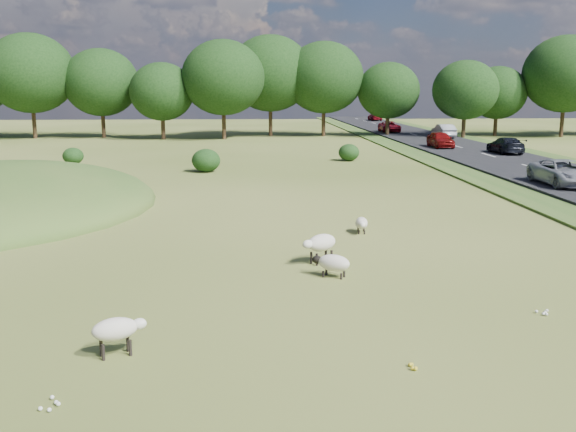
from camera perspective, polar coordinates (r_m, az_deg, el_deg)
The scene contains 14 objects.
ground at distance 39.15m, azimuth -4.37°, elevation 3.10°, with size 160.00×160.00×0.00m, color #41561B.
road at distance 52.75m, azimuth 18.14°, elevation 4.82°, with size 8.00×150.00×0.25m, color black.
treeline at distance 74.21m, azimuth -4.91°, elevation 12.02°, with size 96.28×14.66×11.70m.
shrubs at distance 46.57m, azimuth -6.27°, elevation 5.25°, with size 22.38×7.89×1.56m.
sheep_0 at distance 25.11m, azimuth 6.55°, elevation -0.64°, with size 0.57×1.10×0.62m.
sheep_1 at distance 20.61m, azimuth 2.92°, elevation -2.43°, with size 1.31×1.11×0.96m.
sheep_2 at distance 19.21m, azimuth 3.99°, elevation -4.18°, with size 1.22×0.93×0.69m.
sheep_3 at distance 14.10m, azimuth -15.01°, elevation -9.71°, with size 1.21×0.83×0.84m.
car_0 at distance 56.41m, azimuth 18.78°, elevation 5.98°, with size 1.88×4.62×1.34m, color black.
car_1 at distance 60.46m, azimuth 13.40°, elevation 6.64°, with size 1.72×4.29×1.46m, color maroon.
car_2 at distance 38.90m, azimuth 23.29°, elevation 3.58°, with size 2.33×5.05×1.40m, color #A4A6AC.
car_4 at distance 72.54m, azimuth 13.67°, elevation 7.36°, with size 1.56×4.48×1.48m, color #9B9FA3.
car_5 at distance 109.91m, azimuth 7.74°, elevation 8.75°, with size 1.84×4.52×1.31m, color maroon.
car_6 at distance 81.16m, azimuth 9.02°, elevation 7.86°, with size 2.16×4.69×1.30m, color maroon.
Camera 1 is at (0.60, -18.75, 5.54)m, focal length 40.00 mm.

